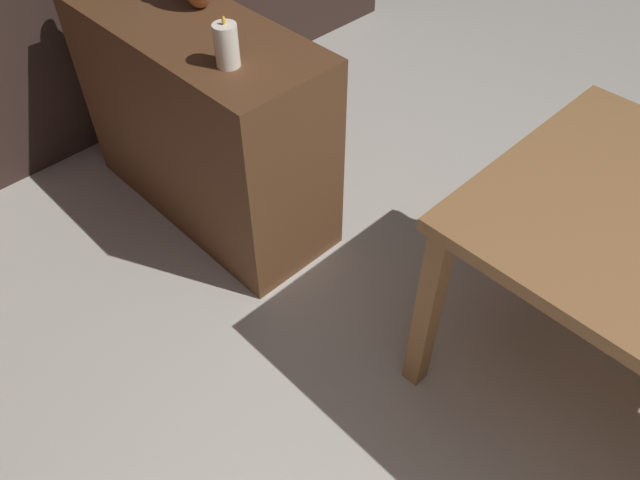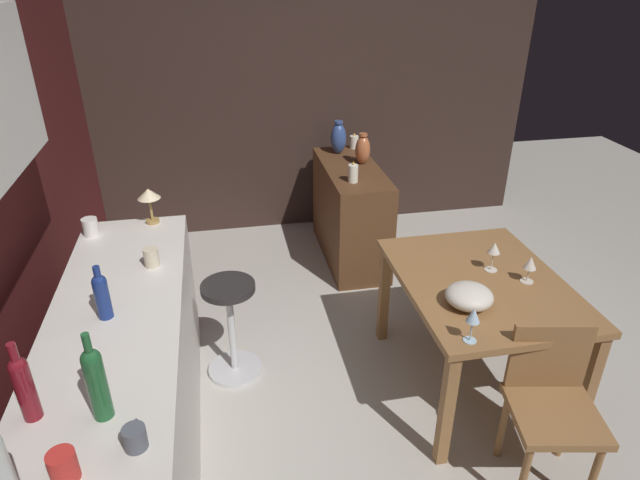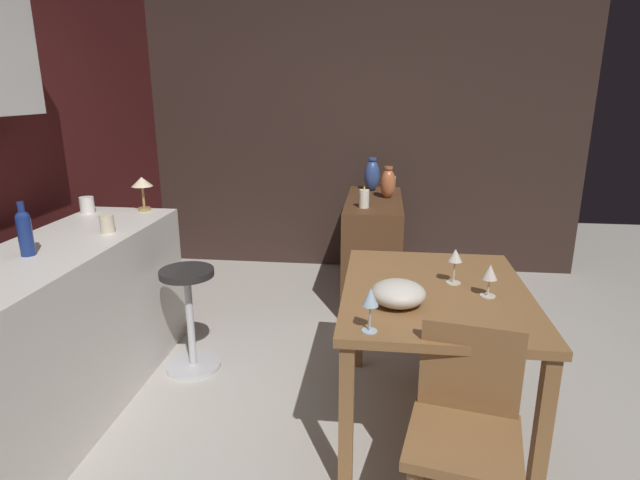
{
  "view_description": "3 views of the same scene",
  "coord_description": "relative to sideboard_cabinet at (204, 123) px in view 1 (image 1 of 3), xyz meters",
  "views": [
    {
      "loc": [
        0.04,
        1.0,
        1.81
      ],
      "look_at": [
        0.66,
        0.39,
        0.9
      ],
      "focal_mm": 34.3,
      "sensor_mm": 36.0,
      "label": 1
    },
    {
      "loc": [
        -2.3,
        1.0,
        2.35
      ],
      "look_at": [
        0.48,
        0.46,
        0.87
      ],
      "focal_mm": 30.73,
      "sensor_mm": 36.0,
      "label": 2
    },
    {
      "loc": [
        -2.3,
        -0.11,
        1.67
      ],
      "look_at": [
        0.58,
        0.23,
        0.82
      ],
      "focal_mm": 29.03,
      "sensor_mm": 36.0,
      "label": 3
    }
  ],
  "objects": [
    {
      "name": "sideboard_cabinet",
      "position": [
        0.0,
        0.0,
        0.0
      ],
      "size": [
        1.1,
        0.44,
        0.82
      ],
      "primitive_type": "cube",
      "color": "#56351E",
      "rests_on": "ground_plane"
    },
    {
      "name": "pillar_candle_short",
      "position": [
        -0.32,
        0.07,
        0.48
      ],
      "size": [
        0.07,
        0.07,
        0.16
      ],
      "color": "white",
      "rests_on": "sideboard_cabinet"
    }
  ]
}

